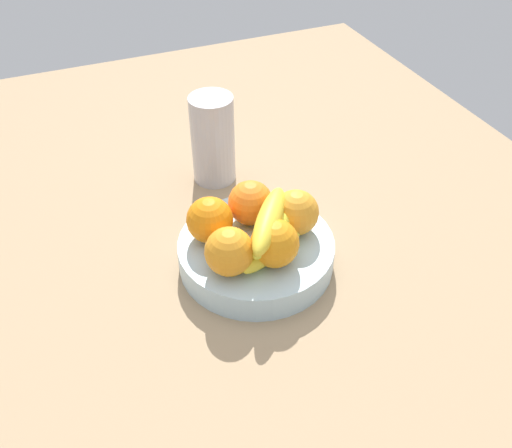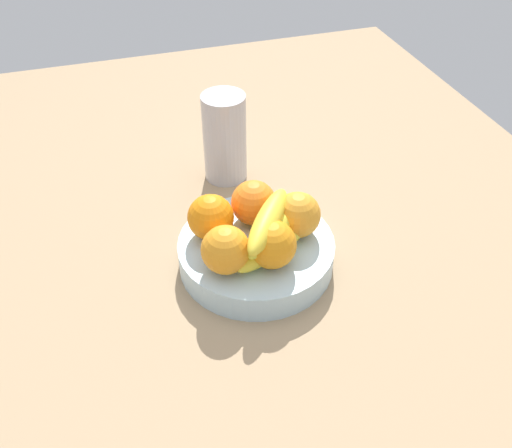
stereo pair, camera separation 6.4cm
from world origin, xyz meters
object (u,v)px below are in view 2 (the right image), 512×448
object	(u,v)px
orange_back_left	(297,215)
orange_center	(272,244)
orange_front_right	(226,250)
orange_back_right	(254,203)
fruit_bowl	(256,252)
thermos_tumbler	(225,138)
orange_front_left	(211,217)
banana_bunch	(273,231)

from	to	relation	value
orange_back_left	orange_center	bearing A→B (deg)	131.58
orange_front_right	orange_back_left	world-z (taller)	same
orange_back_left	orange_back_right	bearing A→B (deg)	48.47
fruit_bowl	orange_back_right	size ratio (longest dim) A/B	3.39
fruit_bowl	thermos_tumbler	distance (cm)	28.07
fruit_bowl	thermos_tumbler	bearing A→B (deg)	-4.01
fruit_bowl	orange_front_left	size ratio (longest dim) A/B	3.39
orange_center	banana_bunch	world-z (taller)	banana_bunch
orange_center	thermos_tumbler	world-z (taller)	thermos_tumbler
orange_back_right	banana_bunch	size ratio (longest dim) A/B	0.47
orange_back_left	orange_front_right	bearing A→B (deg)	108.84
orange_center	orange_back_left	xyz separation A→B (cm)	(5.75, -6.48, 0.00)
fruit_bowl	orange_back_left	distance (cm)	9.86
orange_front_left	orange_back_right	size ratio (longest dim) A/B	1.00
orange_back_right	fruit_bowl	bearing A→B (deg)	166.78
orange_back_left	thermos_tumbler	size ratio (longest dim) A/B	0.43
orange_front_right	orange_center	xyz separation A→B (cm)	(-1.02, -7.40, 0.00)
banana_bunch	fruit_bowl	bearing A→B (deg)	37.37
thermos_tumbler	orange_front_right	bearing A→B (deg)	165.25
thermos_tumbler	orange_back_right	bearing A→B (deg)	178.45
orange_front_left	banana_bunch	world-z (taller)	banana_bunch
fruit_bowl	banana_bunch	xyz separation A→B (cm)	(-2.69, -2.06, 6.69)
orange_front_right	orange_center	distance (cm)	7.47
orange_front_right	banana_bunch	size ratio (longest dim) A/B	0.47
orange_front_right	orange_back_right	size ratio (longest dim) A/B	1.00
orange_front_right	thermos_tumbler	bearing A→B (deg)	-14.75
orange_back_left	orange_front_left	bearing A→B (deg)	75.17
fruit_bowl	thermos_tumbler	size ratio (longest dim) A/B	1.45
orange_center	orange_back_right	world-z (taller)	same
fruit_bowl	orange_back_left	bearing A→B (deg)	-88.29
orange_front_right	banana_bunch	distance (cm)	8.69
orange_front_right	orange_back_left	size ratio (longest dim) A/B	1.00
banana_bunch	thermos_tumbler	world-z (taller)	thermos_tumbler
banana_bunch	thermos_tumbler	distance (cm)	29.86
fruit_bowl	thermos_tumbler	xyz separation A→B (cm)	(27.17, -1.91, 6.80)
orange_front_right	orange_back_right	world-z (taller)	same
orange_front_right	orange_back_right	distance (cm)	12.78
fruit_bowl	banana_bunch	size ratio (longest dim) A/B	1.60
fruit_bowl	orange_front_right	world-z (taller)	orange_front_right
orange_front_left	orange_center	bearing A→B (deg)	-140.97
orange_center	orange_back_left	bearing A→B (deg)	-48.42
orange_front_right	banana_bunch	xyz separation A→B (cm)	(1.82, -8.49, 0.23)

